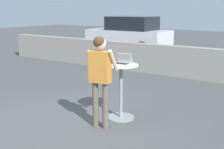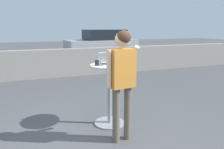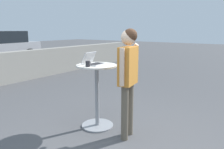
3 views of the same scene
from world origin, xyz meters
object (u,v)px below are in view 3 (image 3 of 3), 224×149
at_px(cafe_table, 97,91).
at_px(standing_person, 128,71).
at_px(laptop, 93,62).
at_px(coffee_mug, 88,64).

xyz_separation_m(cafe_table, standing_person, (-0.03, -0.63, 0.44)).
height_order(laptop, coffee_mug, laptop).
distance_m(cafe_table, laptop, 0.51).
bearing_deg(cafe_table, laptop, 94.27).
relative_size(cafe_table, standing_person, 0.65).
bearing_deg(standing_person, laptop, 87.67).
distance_m(laptop, coffee_mug, 0.23).
relative_size(laptop, standing_person, 0.20).
relative_size(cafe_table, coffee_mug, 10.27).
xyz_separation_m(laptop, coffee_mug, (-0.22, -0.07, -0.00)).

